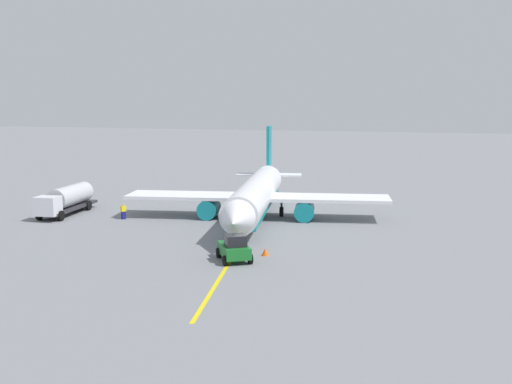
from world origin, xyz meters
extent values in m
plane|color=slate|center=(0.00, 0.00, 0.00)|extent=(400.00, 400.00, 0.00)
cylinder|color=white|center=(0.00, 0.00, 2.75)|extent=(25.88, 8.35, 3.49)
cube|color=teal|center=(0.00, 0.00, 1.79)|extent=(24.36, 7.46, 0.98)
cone|color=white|center=(14.01, 2.74, 2.75)|extent=(4.14, 3.97, 3.35)
cone|color=white|center=(-14.71, -2.87, 3.09)|extent=(5.47, 3.87, 2.97)
cube|color=teal|center=(-14.01, -2.74, 6.89)|extent=(3.21, 0.97, 5.20)
cube|color=white|center=(-14.01, -2.74, 3.15)|extent=(3.97, 8.70, 0.24)
cube|color=white|center=(-0.98, -0.19, 2.31)|extent=(10.19, 28.94, 0.36)
cylinder|color=teal|center=(-1.19, 5.07, 1.06)|extent=(3.54, 2.67, 2.10)
cylinder|color=teal|center=(0.80, -5.14, 1.06)|extent=(3.54, 2.67, 2.10)
cylinder|color=#4C4C51|center=(10.51, 2.05, 1.12)|extent=(0.24, 0.24, 1.15)
cylinder|color=black|center=(10.51, 2.05, 0.55)|extent=(1.16, 0.60, 1.10)
cylinder|color=#4C4C51|center=(-2.46, 2.17, 1.12)|extent=(0.24, 0.24, 1.15)
cylinder|color=black|center=(-2.46, 2.17, 0.55)|extent=(1.16, 0.60, 1.10)
cylinder|color=#4C4C51|center=(-1.46, -2.94, 1.12)|extent=(0.24, 0.24, 1.15)
cylinder|color=black|center=(-1.46, -2.94, 0.55)|extent=(1.16, 0.60, 1.10)
cube|color=#2D2D33|center=(3.23, -21.35, 0.70)|extent=(10.00, 3.75, 0.30)
cube|color=silver|center=(7.67, -20.76, 1.65)|extent=(2.29, 2.64, 2.00)
cube|color=black|center=(8.57, -20.65, 2.05)|extent=(0.42, 2.00, 0.90)
cylinder|color=silver|center=(2.64, -21.42, 2.00)|extent=(7.20, 3.18, 2.30)
cylinder|color=black|center=(7.11, -19.58, 0.55)|extent=(1.14, 0.49, 1.10)
cylinder|color=black|center=(7.44, -22.06, 0.55)|extent=(1.14, 0.49, 1.10)
cylinder|color=black|center=(0.65, -20.42, 0.55)|extent=(1.14, 0.49, 1.10)
cylinder|color=black|center=(0.98, -22.90, 0.55)|extent=(1.14, 0.49, 1.10)
cube|color=#196B28|center=(16.70, 3.54, 0.85)|extent=(4.11, 3.64, 0.90)
cube|color=black|center=(17.12, 3.81, 1.75)|extent=(2.05, 2.11, 0.90)
cylinder|color=black|center=(16.16, 1.99, 0.40)|extent=(0.83, 0.69, 0.80)
cylinder|color=black|center=(15.07, 3.67, 0.40)|extent=(0.83, 0.69, 0.80)
cylinder|color=black|center=(18.34, 3.41, 0.40)|extent=(0.83, 0.69, 0.80)
cylinder|color=black|center=(17.24, 5.09, 0.40)|extent=(0.83, 0.69, 0.80)
cube|color=navy|center=(4.19, -13.73, 0.42)|extent=(0.54, 0.51, 0.85)
cube|color=yellow|center=(4.19, -13.73, 1.15)|extent=(0.63, 0.58, 0.60)
sphere|color=tan|center=(4.19, -13.73, 1.59)|extent=(0.24, 0.24, 0.24)
cone|color=#F2590F|center=(14.45, 5.45, 0.32)|extent=(0.58, 0.58, 0.64)
cube|color=yellow|center=(0.00, 0.00, 0.01)|extent=(61.12, 12.23, 0.01)
camera|label=1|loc=(60.63, 19.55, 12.55)|focal=42.19mm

